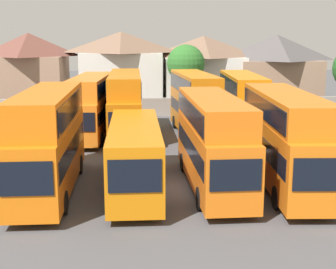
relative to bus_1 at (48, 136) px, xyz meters
name	(u,v)px	position (x,y,z in m)	size (l,w,h in m)	color
ground	(157,126)	(6.31, 17.95, -2.93)	(140.00, 140.00, 0.00)	#4C4C4F
depot_boundary_wall	(155,107)	(6.31, 23.68, -2.03)	(56.00, 0.50, 1.80)	gray
bus_1	(48,136)	(0.00, 0.00, 0.00)	(2.62, 10.82, 5.22)	orange
bus_2	(135,153)	(4.38, -0.10, -0.94)	(2.65, 10.48, 3.49)	orange
bus_3	(213,137)	(8.48, 0.12, -0.20)	(2.78, 10.69, 4.84)	orange
bus_4	(285,134)	(12.37, 0.21, -0.11)	(3.18, 11.64, 5.00)	orange
bus_5	(91,103)	(0.94, 13.46, -0.20)	(3.10, 10.47, 4.85)	orange
bus_6	(125,102)	(3.62, 13.53, -0.08)	(2.56, 11.57, 5.06)	orange
bus_7	(195,101)	(9.19, 13.94, -0.12)	(3.22, 10.52, 4.99)	orange
bus_8	(242,101)	(13.01, 13.61, -0.16)	(3.00, 10.86, 4.92)	orange
house_terrace_left	(30,69)	(-7.47, 31.30, 1.28)	(8.16, 8.12, 8.25)	#9E7A60
house_terrace_centre	(122,69)	(2.88, 30.64, 1.35)	(9.34, 7.37, 8.39)	silver
house_terrace_right	(203,70)	(12.22, 31.06, 1.12)	(9.44, 7.28, 7.93)	silver
house_terrace_far_right	(276,69)	(20.70, 30.98, 1.19)	(9.72, 7.46, 8.06)	#9E7A60
tree_left_of_lot	(186,64)	(9.70, 26.18, 2.13)	(3.96, 3.96, 7.06)	brown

